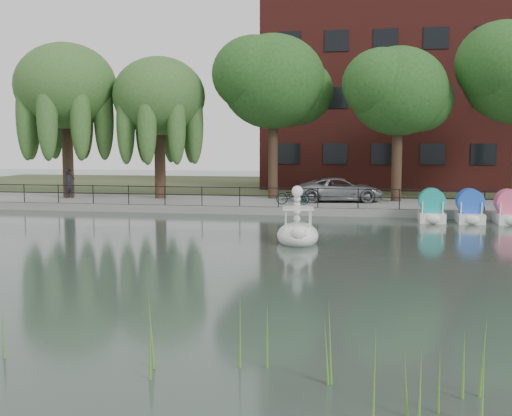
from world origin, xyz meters
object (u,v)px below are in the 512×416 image
(bicycle, at_px, (293,195))
(swan_boat, at_px, (298,230))
(pedestrian, at_px, (69,181))
(minivan, at_px, (340,188))

(bicycle, xyz_separation_m, swan_boat, (1.40, -10.09, -0.45))
(pedestrian, bearing_deg, swan_boat, -70.84)
(bicycle, relative_size, swan_boat, 0.66)
(bicycle, height_order, pedestrian, pedestrian)
(minivan, xyz_separation_m, bicycle, (-2.39, -2.06, -0.25))
(minivan, xyz_separation_m, swan_boat, (-0.99, -12.16, -0.70))
(minivan, bearing_deg, swan_boat, 166.74)
(minivan, distance_m, pedestrian, 15.64)
(pedestrian, bearing_deg, minivan, -30.12)
(bicycle, height_order, swan_boat, swan_boat)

